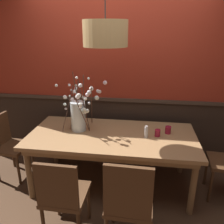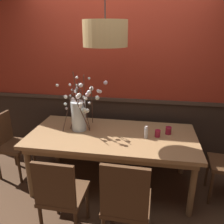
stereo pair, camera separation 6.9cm
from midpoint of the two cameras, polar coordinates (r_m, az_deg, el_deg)
The scene contains 13 objects.
ground_plane at distance 3.26m, azimuth -0.64°, elevation -17.35°, with size 24.00×24.00×0.00m, color #4C3321.
back_wall at distance 3.29m, azimuth 1.06°, elevation 11.37°, with size 4.72×0.14×2.98m.
dining_table at distance 2.91m, azimuth -0.69°, elevation -6.97°, with size 2.08×0.99×0.74m.
chair_near_side_right at distance 2.18m, azimuth 3.23°, elevation -21.35°, with size 0.44×0.45×0.97m.
chair_head_west_end at distance 3.49m, azimuth -25.02°, elevation -6.96°, with size 0.41×0.44×0.89m.
chair_near_side_left at distance 2.34m, azimuth -13.04°, elevation -19.39°, with size 0.42×0.43×0.91m.
chair_far_side_left at distance 3.83m, azimuth -2.82°, elevation -2.18°, with size 0.44×0.44×0.96m.
chair_far_side_right at distance 3.75m, azimuth 6.71°, elevation -3.23°, with size 0.48×0.47×0.90m.
vase_with_blossoms at distance 2.94m, azimuth -8.94°, elevation -0.43°, with size 0.66×0.46×0.78m.
candle_holder_nearer_center at distance 2.95m, azimuth 13.13°, elevation -4.37°, with size 0.08×0.08×0.10m.
candle_holder_nearer_edge at distance 2.85m, azimuth 10.59°, elevation -5.14°, with size 0.07×0.07×0.09m.
condiment_bottle at distance 2.78m, azimuth 7.81°, elevation -5.00°, with size 0.04×0.04×0.16m.
pendant_lamp at distance 2.53m, azimuth -2.48°, elevation 18.97°, with size 0.47×0.47×1.19m.
Camera 1 is at (0.36, -2.56, 1.98)m, focal length 36.69 mm.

